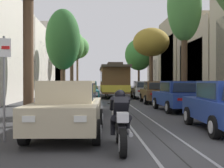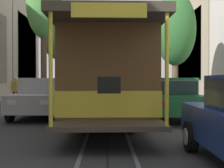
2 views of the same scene
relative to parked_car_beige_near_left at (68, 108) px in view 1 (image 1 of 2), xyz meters
name	(u,v)px [view 1 (image 1 of 2)]	position (x,y,z in m)	size (l,w,h in m)	color
ground_plane	(115,99)	(2.53, 17.41, -0.80)	(160.00, 160.00, 0.00)	#38383A
trolley_track_rails	(113,97)	(2.53, 20.33, -0.79)	(1.14, 57.12, 0.01)	gray
building_facade_left	(8,50)	(-7.53, 19.93, 3.73)	(5.92, 48.82, 10.12)	tan
building_facade_right	(214,53)	(12.44, 19.94, 3.52)	(5.54, 48.82, 10.07)	#BCAD93
parked_car_beige_near_left	(68,108)	(0.00, 0.00, 0.00)	(2.12, 4.41, 1.58)	#C1B28E
parked_car_black_second_left	(80,97)	(0.01, 5.87, 0.00)	(2.02, 4.37, 1.58)	black
parked_car_teal_mid_left	(86,92)	(0.07, 12.48, 0.00)	(2.09, 4.40, 1.58)	#196B70
parked_car_green_fourth_left	(88,90)	(0.05, 19.13, 0.00)	(2.13, 4.42, 1.58)	#1E6038
parked_car_blue_fifth_left	(88,88)	(-0.06, 25.86, 0.00)	(2.08, 4.40, 1.58)	#233D93
parked_car_yellow_sixth_left	(90,87)	(0.06, 31.68, 0.00)	(2.11, 4.41, 1.58)	gold
parked_car_blue_second_right	(178,96)	(5.13, 6.68, 0.00)	(2.09, 4.40, 1.58)	#233D93
parked_car_brown_mid_right	(156,92)	(5.11, 12.44, 0.00)	(2.12, 4.41, 1.58)	brown
parked_car_silver_fourth_right	(143,90)	(5.11, 18.34, 0.00)	(2.07, 4.39, 1.58)	#B7B7BC
street_tree_kerb_left_second	(63,40)	(-1.54, 12.63, 3.71)	(2.46, 2.39, 6.73)	brown
street_tree_kerb_left_mid	(72,46)	(-1.79, 23.34, 4.54)	(2.67, 2.89, 7.13)	#4C3826
street_tree_kerb_left_fourth	(77,48)	(-1.75, 32.43, 5.42)	(3.21, 3.18, 7.83)	brown
street_tree_kerb_right_second	(184,8)	(6.63, 10.60, 5.61)	(2.27, 1.91, 8.91)	#4C3826
street_tree_kerb_right_mid	(151,43)	(6.67, 22.55, 4.88)	(3.85, 3.91, 7.25)	brown
street_tree_kerb_right_fourth	(139,55)	(6.71, 31.91, 4.44)	(3.81, 3.81, 7.42)	#4C3826
cable_car_trolley	(114,80)	(2.53, 20.20, 0.86)	(2.62, 9.14, 3.28)	brown
motorcycle_with_rider	(120,121)	(1.37, -1.93, -0.15)	(0.56, 1.99, 1.37)	black
pedestrian_on_left_pavement	(61,89)	(-2.45, 18.91, 0.08)	(0.55, 0.33, 1.56)	#282D38
pedestrian_on_right_pavement	(185,89)	(7.58, 13.61, 0.17)	(0.55, 0.37, 1.71)	#4C4233
pedestrian_crossing_far	(182,88)	(8.76, 18.31, 0.14)	(0.55, 0.34, 1.66)	slate
fire_hydrant	(209,104)	(6.47, 5.82, -0.38)	(0.40, 0.22, 0.84)	gold
street_sign_post	(4,76)	(-1.56, -0.88, 0.90)	(0.36, 0.09, 2.73)	slate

